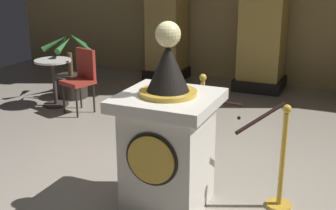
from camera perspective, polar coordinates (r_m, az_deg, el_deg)
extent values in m
plane|color=#9E9384|center=(4.43, -0.28, -11.43)|extent=(11.09, 11.09, 0.00)
cube|color=silver|center=(4.05, 0.00, -6.68)|extent=(0.68, 0.68, 0.97)
cube|color=silver|center=(3.85, 0.00, 0.61)|extent=(0.85, 0.85, 0.10)
cylinder|color=gold|center=(3.70, -2.21, -7.11)|extent=(0.43, 0.03, 0.43)
cylinder|color=black|center=(3.71, -2.14, -7.06)|extent=(0.48, 0.01, 0.48)
cylinder|color=gold|center=(3.83, 0.00, 1.61)|extent=(0.51, 0.51, 0.04)
cone|color=black|center=(3.78, 0.00, 4.95)|extent=(0.37, 0.37, 0.42)
cylinder|color=gold|center=(3.74, 0.00, 7.90)|extent=(0.03, 0.03, 0.06)
sphere|color=beige|center=(3.72, 0.00, 9.15)|extent=(0.22, 0.22, 0.22)
cylinder|color=gold|center=(4.35, 14.13, -12.42)|extent=(0.24, 0.24, 0.03)
cylinder|color=gold|center=(4.14, 14.59, -7.08)|extent=(0.05, 0.05, 0.92)
sphere|color=gold|center=(3.97, 15.14, -0.49)|extent=(0.08, 0.08, 0.08)
cylinder|color=gold|center=(5.13, 4.27, -7.01)|extent=(0.24, 0.24, 0.03)
cylinder|color=gold|center=(4.96, 4.39, -2.19)|extent=(0.05, 0.05, 0.95)
sphere|color=gold|center=(4.81, 4.54, 3.58)|extent=(0.08, 0.08, 0.08)
cylinder|color=black|center=(4.21, 11.95, -1.63)|extent=(0.37, 0.53, 0.21)
cylinder|color=black|center=(4.63, 6.74, 0.43)|extent=(0.37, 0.53, 0.21)
sphere|color=black|center=(4.45, 9.16, -1.65)|extent=(0.04, 0.04, 0.04)
cube|color=black|center=(8.73, -0.15, 4.11)|extent=(0.73, 0.73, 0.20)
cube|color=black|center=(8.18, 11.78, 2.80)|extent=(0.84, 0.84, 0.20)
cylinder|color=#2D2823|center=(7.64, -12.35, 2.41)|extent=(0.53, 0.53, 0.38)
cylinder|color=brown|center=(7.55, -12.54, 5.19)|extent=(0.08, 0.08, 0.38)
cone|color=#2D662D|center=(7.35, -11.31, 7.83)|extent=(0.43, 0.11, 0.34)
cone|color=#2D662D|center=(7.64, -11.54, 8.18)|extent=(0.15, 0.42, 0.36)
cone|color=#2D662D|center=(7.69, -13.33, 8.13)|extent=(0.40, 0.34, 0.33)
cone|color=#2D662D|center=(7.49, -14.46, 7.79)|extent=(0.39, 0.36, 0.32)
cone|color=#2D662D|center=(7.28, -13.35, 7.59)|extent=(0.18, 0.46, 0.27)
cylinder|color=#332D28|center=(7.29, -14.26, 0.07)|extent=(0.40, 0.40, 0.03)
cylinder|color=#332D28|center=(7.19, -14.47, 2.73)|extent=(0.06, 0.06, 0.73)
cylinder|color=silver|center=(7.11, -14.69, 5.57)|extent=(0.57, 0.57, 0.03)
cylinder|color=black|center=(6.83, -13.34, 0.81)|extent=(0.03, 0.03, 0.45)
cylinder|color=black|center=(6.58, -11.72, 0.27)|extent=(0.03, 0.03, 0.45)
cylinder|color=black|center=(7.01, -11.23, 1.38)|extent=(0.03, 0.03, 0.45)
cylinder|color=black|center=(6.77, -9.57, 0.88)|extent=(0.03, 0.03, 0.45)
cube|color=maroon|center=(6.73, -11.60, 2.92)|extent=(0.50, 0.50, 0.06)
cube|color=maroon|center=(6.77, -10.58, 5.30)|extent=(0.40, 0.17, 0.45)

